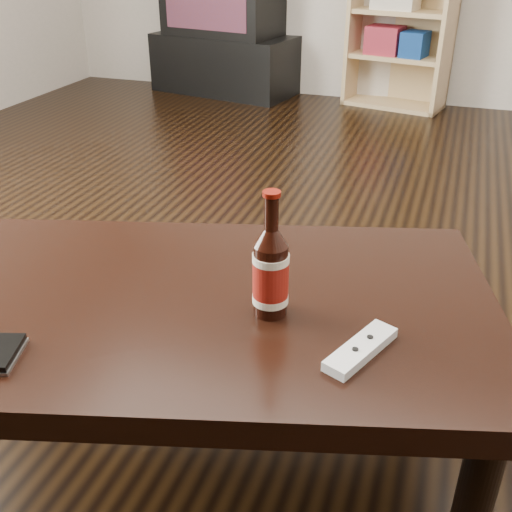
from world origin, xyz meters
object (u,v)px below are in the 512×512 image
(coffee_table, at_px, (206,321))
(beer_bottle, at_px, (271,273))
(bookshelf, at_px, (403,7))
(tv_stand, at_px, (226,63))
(phone, at_px, (3,354))
(remote, at_px, (361,349))

(coffee_table, bearing_deg, beer_bottle, -3.50)
(bookshelf, xyz_separation_m, coffee_table, (0.02, -3.50, -0.27))
(tv_stand, distance_m, phone, 3.95)
(phone, relative_size, remote, 0.64)
(tv_stand, distance_m, beer_bottle, 3.81)
(remote, bearing_deg, coffee_table, -170.50)
(bookshelf, relative_size, remote, 7.07)
(tv_stand, relative_size, phone, 9.33)
(coffee_table, xyz_separation_m, remote, (0.34, -0.08, 0.07))
(tv_stand, xyz_separation_m, beer_bottle, (1.47, -3.50, 0.33))
(beer_bottle, relative_size, remote, 1.45)
(beer_bottle, bearing_deg, bookshelf, 92.68)
(tv_stand, xyz_separation_m, phone, (1.06, -3.80, 0.25))
(beer_bottle, height_order, phone, beer_bottle)
(tv_stand, xyz_separation_m, remote, (1.66, -3.58, 0.25))
(bookshelf, height_order, coffee_table, bookshelf)
(tv_stand, xyz_separation_m, coffee_table, (1.32, -3.50, 0.18))
(phone, height_order, remote, remote)
(phone, bearing_deg, beer_bottle, 18.17)
(phone, bearing_deg, bookshelf, 68.96)
(bookshelf, xyz_separation_m, phone, (-0.25, -3.80, -0.20))
(phone, distance_m, remote, 0.64)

